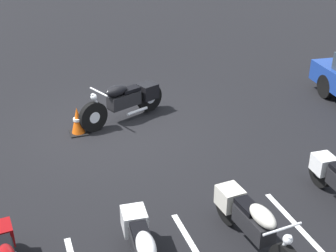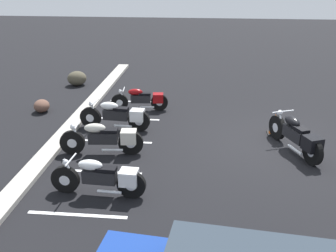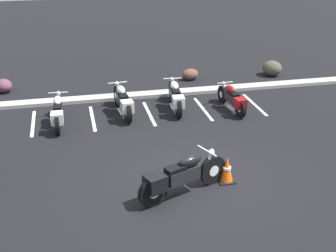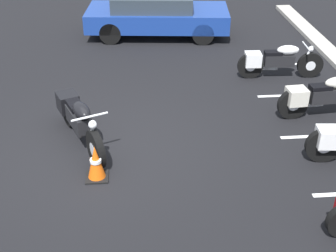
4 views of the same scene
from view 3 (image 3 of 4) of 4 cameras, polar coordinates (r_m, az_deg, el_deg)
ground at (r=11.35m, az=2.77°, el=-6.96°), size 60.00×60.00×0.00m
motorcycle_black_featured at (r=10.61m, az=1.44°, el=-6.16°), size 2.28×1.13×0.95m
parked_bike_0 at (r=14.63m, az=-13.25°, el=1.68°), size 0.61×2.17×0.85m
parked_bike_1 at (r=15.11m, az=-5.52°, el=3.03°), size 0.63×2.26×0.89m
parked_bike_2 at (r=15.45m, az=0.92°, el=3.61°), size 0.64×2.26×0.89m
parked_bike_3 at (r=15.55m, az=7.88°, el=3.32°), size 0.57×2.01×0.79m
concrete_curb at (r=16.85m, az=-2.80°, el=3.83°), size 18.00×0.50×0.12m
landscape_rock_0 at (r=18.62m, az=2.72°, el=6.31°), size 0.77×0.67×0.44m
landscape_rock_1 at (r=18.23m, az=-19.41°, el=4.66°), size 0.84×0.91×0.49m
landscape_rock_2 at (r=19.56m, az=12.56°, el=6.89°), size 1.02×1.05×0.61m
traffic_cone at (r=11.36m, az=7.18°, el=-5.33°), size 0.40×0.40×0.65m
stall_line_0 at (r=15.16m, az=-16.12°, el=0.32°), size 0.10×2.10×0.00m
stall_line_1 at (r=15.13m, az=-9.17°, el=0.94°), size 0.10×2.10×0.00m
stall_line_2 at (r=15.33m, az=-2.30°, el=1.54°), size 0.10×2.10×0.00m
stall_line_3 at (r=15.73m, az=4.32°, el=2.09°), size 0.10×2.10×0.00m
stall_line_4 at (r=16.34m, az=10.53°, el=2.59°), size 0.10×2.10×0.00m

